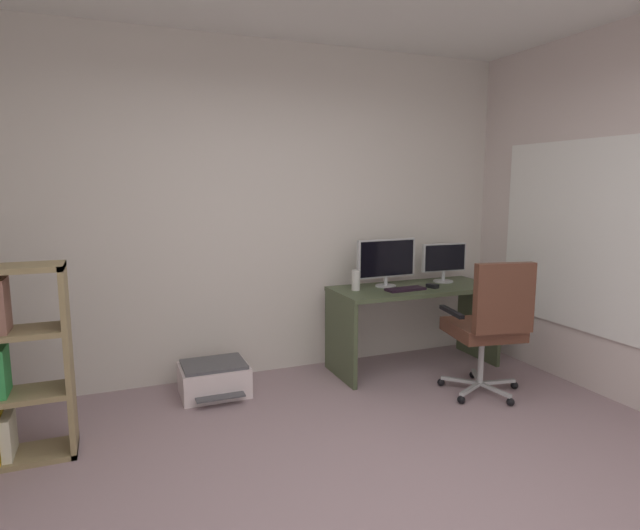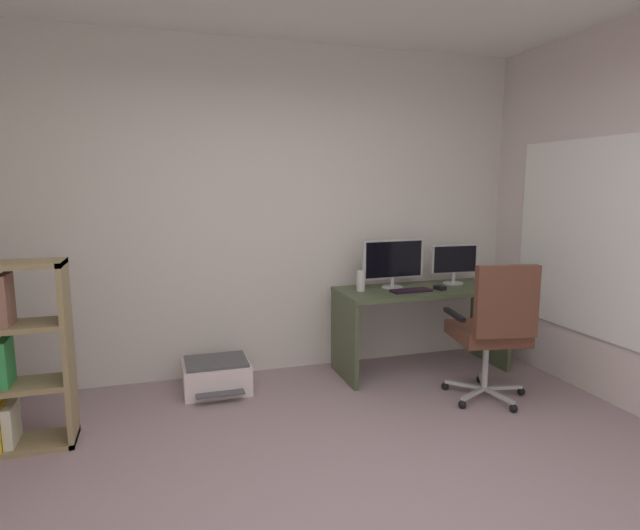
{
  "view_description": "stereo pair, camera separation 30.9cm",
  "coord_description": "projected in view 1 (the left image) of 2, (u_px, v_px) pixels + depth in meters",
  "views": [
    {
      "loc": [
        -1.12,
        -1.92,
        1.6
      ],
      "look_at": [
        0.31,
        1.62,
        1.02
      ],
      "focal_mm": 29.44,
      "sensor_mm": 36.0,
      "label": 1
    },
    {
      "loc": [
        -0.83,
        -2.02,
        1.6
      ],
      "look_at": [
        0.31,
        1.62,
        1.02
      ],
      "focal_mm": 29.44,
      "sensor_mm": 36.0,
      "label": 2
    }
  ],
  "objects": [
    {
      "name": "window_pane",
      "position": [
        580.0,
        236.0,
        4.12
      ],
      "size": [
        0.01,
        1.5,
        1.41
      ],
      "primitive_type": "cube",
      "color": "white"
    },
    {
      "name": "office_chair",
      "position": [
        490.0,
        322.0,
        3.91
      ],
      "size": [
        0.63,
        0.64,
        1.06
      ],
      "color": "#B7BABC",
      "rests_on": "ground"
    },
    {
      "name": "wall_back",
      "position": [
        253.0,
        212.0,
        4.37
      ],
      "size": [
        4.65,
        0.1,
        2.76
      ],
      "primitive_type": "cube",
      "color": "silver",
      "rests_on": "ground"
    },
    {
      "name": "computer_mouse",
      "position": [
        432.0,
        286.0,
        4.5
      ],
      "size": [
        0.09,
        0.11,
        0.03
      ],
      "primitive_type": "cube",
      "rotation": [
        0.0,
        0.0,
        0.3
      ],
      "color": "black",
      "rests_on": "desk"
    },
    {
      "name": "desk",
      "position": [
        414.0,
        308.0,
        4.58
      ],
      "size": [
        1.44,
        0.61,
        0.73
      ],
      "color": "#455035",
      "rests_on": "ground"
    },
    {
      "name": "monitor_secondary",
      "position": [
        444.0,
        260.0,
        4.75
      ],
      "size": [
        0.43,
        0.18,
        0.35
      ],
      "color": "#B2B5B7",
      "rests_on": "desk"
    },
    {
      "name": "keyboard",
      "position": [
        405.0,
        289.0,
        4.39
      ],
      "size": [
        0.35,
        0.15,
        0.02
      ],
      "primitive_type": "cube",
      "rotation": [
        0.0,
        0.0,
        0.06
      ],
      "color": "black",
      "rests_on": "desk"
    },
    {
      "name": "desktop_speaker",
      "position": [
        356.0,
        280.0,
        4.38
      ],
      "size": [
        0.07,
        0.07,
        0.17
      ],
      "primitive_type": "cylinder",
      "color": "silver",
      "rests_on": "desk"
    },
    {
      "name": "printer",
      "position": [
        214.0,
        379.0,
        4.03
      ],
      "size": [
        0.51,
        0.48,
        0.25
      ],
      "color": "silver",
      "rests_on": "ground"
    },
    {
      "name": "window_frame",
      "position": [
        580.0,
        236.0,
        4.12
      ],
      "size": [
        0.02,
        1.58,
        1.49
      ],
      "primitive_type": "cube",
      "color": "white"
    },
    {
      "name": "monitor_main",
      "position": [
        386.0,
        260.0,
        4.52
      ],
      "size": [
        0.56,
        0.18,
        0.41
      ],
      "color": "#B2B5B7",
      "rests_on": "desk"
    }
  ]
}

